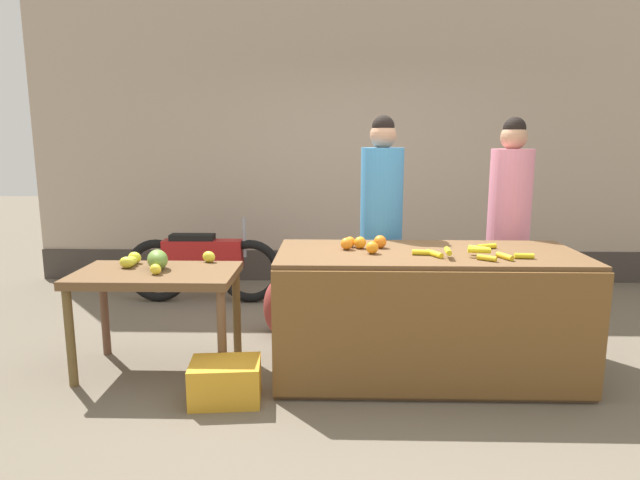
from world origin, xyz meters
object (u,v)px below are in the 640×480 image
Objects in this scene: parked_motorcycle at (203,264)px; vendor_woman_blue_shirt at (381,229)px; produce_crate at (226,381)px; produce_sack at (282,306)px; vendor_woman_pink_shirt at (508,229)px.

vendor_woman_blue_shirt is at bearing -29.86° from parked_motorcycle.
produce_crate is 1.23m from produce_sack.
vendor_woman_blue_shirt is 1.06m from produce_sack.
vendor_woman_pink_shirt is 4.14× the size of produce_crate.
vendor_woman_blue_shirt is at bearing -175.42° from vendor_woman_pink_shirt.
vendor_woman_pink_shirt reaches higher than produce_sack.
vendor_woman_pink_shirt reaches higher than produce_crate.
vendor_woman_blue_shirt reaches higher than produce_crate.
vendor_woman_pink_shirt is at bearing 4.58° from vendor_woman_blue_shirt.
vendor_woman_blue_shirt is 1.01× the size of vendor_woman_pink_shirt.
vendor_woman_pink_shirt is at bearing 30.26° from produce_crate.
produce_crate is at bearing -132.85° from vendor_woman_blue_shirt.
vendor_woman_blue_shirt reaches higher than produce_sack.
produce_sack is (-0.82, 0.05, -0.67)m from vendor_woman_blue_shirt.
produce_sack is (0.25, 1.20, 0.12)m from produce_crate.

